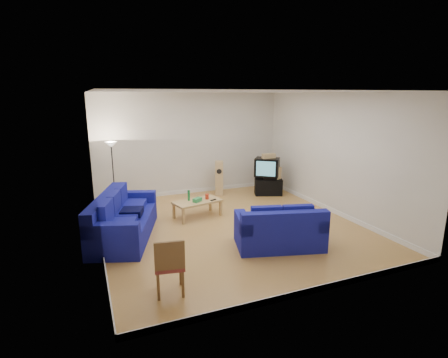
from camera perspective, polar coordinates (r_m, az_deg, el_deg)
name	(u,v)px	position (r m, az deg, el deg)	size (l,w,h in m)	color
room	(230,164)	(8.19, 1.05, 2.41)	(6.01, 6.51, 3.21)	olive
sofa_three_seat	(122,222)	(8.20, -16.36, -6.74)	(1.84, 2.72, 0.97)	navy
sofa_loveseat	(280,232)	(7.48, 9.10, -8.53)	(1.98, 1.43, 0.89)	navy
coffee_table	(197,203)	(9.15, -4.37, -3.87)	(1.33, 0.87, 0.45)	tan
bottle	(189,195)	(9.13, -5.76, -2.69)	(0.06, 0.06, 0.28)	#197233
tissue_box	(197,200)	(9.04, -4.38, -3.42)	(0.24, 0.13, 0.10)	green
red_canister	(207,197)	(9.24, -2.79, -2.88)	(0.10, 0.10, 0.14)	red
remote	(213,200)	(9.15, -1.76, -3.43)	(0.17, 0.05, 0.02)	black
tv_stand	(268,187)	(11.29, 7.24, -1.25)	(0.85, 0.47, 0.52)	black
av_receiver	(270,178)	(11.20, 7.52, 0.24)	(0.42, 0.34, 0.10)	black
television	(267,167)	(11.13, 7.05, 1.95)	(0.92, 0.88, 0.57)	black
centre_speaker	(269,156)	(11.06, 7.31, 3.76)	(0.41, 0.17, 0.15)	tan
speaker_left	(219,178)	(11.13, -0.78, 0.15)	(0.35, 0.39, 1.08)	tan
speaker_right	(276,181)	(11.26, 8.50, -0.32)	(0.33, 0.31, 0.90)	tan
floor_lamp	(112,153)	(10.18, -17.86, 3.99)	(0.32, 0.32, 1.88)	black
dining_chair	(169,264)	(5.72, -8.89, -13.50)	(0.54, 0.54, 0.97)	brown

